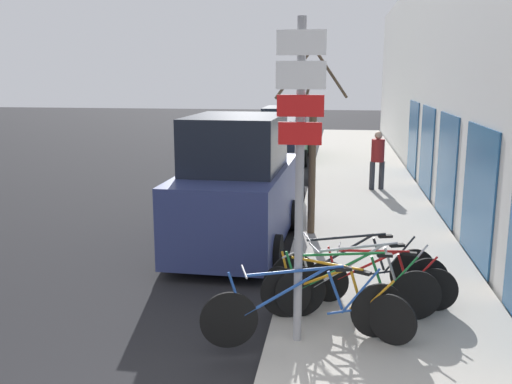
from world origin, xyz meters
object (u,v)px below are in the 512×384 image
(parked_car_1, at_px, (267,158))
(street_tree, at_px, (312,151))
(bicycle_0, at_px, (305,311))
(parked_car_0, at_px, (238,189))
(bicycle_5, at_px, (354,271))
(bicycle_1, at_px, (333,299))
(bicycle_4, at_px, (380,281))
(parked_car_2, at_px, (285,137))
(bicycle_2, at_px, (350,290))
(pedestrian_near, at_px, (378,156))
(bicycle_3, at_px, (364,283))
(signpost, at_px, (300,165))

(parked_car_1, bearing_deg, street_tree, -76.10)
(bicycle_0, height_order, parked_car_0, parked_car_0)
(street_tree, bearing_deg, bicycle_5, -77.09)
(bicycle_0, distance_m, parked_car_1, 9.96)
(bicycle_1, relative_size, bicycle_4, 0.95)
(parked_car_1, height_order, parked_car_2, parked_car_1)
(bicycle_2, height_order, parked_car_2, parked_car_2)
(bicycle_5, relative_size, parked_car_1, 0.53)
(parked_car_2, xyz_separation_m, pedestrian_near, (3.18, -5.98, 0.13))
(bicycle_2, bearing_deg, pedestrian_near, -11.14)
(bicycle_1, relative_size, bicycle_3, 0.83)
(parked_car_2, bearing_deg, parked_car_1, -89.43)
(parked_car_0, bearing_deg, pedestrian_near, 62.81)
(parked_car_1, xyz_separation_m, street_tree, (1.51, -4.82, 0.87))
(parked_car_0, bearing_deg, street_tree, 29.62)
(bicycle_1, bearing_deg, bicycle_2, -8.41)
(bicycle_5, xyz_separation_m, parked_car_0, (-2.20, 2.71, 0.61))
(bicycle_3, distance_m, pedestrian_near, 8.74)
(signpost, relative_size, bicycle_5, 1.60)
(parked_car_1, distance_m, parked_car_2, 5.92)
(bicycle_3, height_order, pedestrian_near, pedestrian_near)
(bicycle_3, bearing_deg, bicycle_0, 125.07)
(bicycle_2, xyz_separation_m, bicycle_5, (0.07, 0.75, 0.01))
(signpost, bearing_deg, bicycle_2, 48.47)
(bicycle_4, relative_size, bicycle_5, 0.87)
(bicycle_0, height_order, bicycle_5, bicycle_5)
(bicycle_3, xyz_separation_m, parked_car_1, (-2.43, 8.76, 0.41))
(bicycle_0, bearing_deg, bicycle_2, -52.34)
(bicycle_1, distance_m, bicycle_3, 0.69)
(signpost, distance_m, bicycle_0, 1.78)
(bicycle_1, xyz_separation_m, bicycle_3, (0.42, 0.55, 0.04))
(bicycle_2, height_order, bicycle_4, bicycle_2)
(bicycle_2, height_order, street_tree, street_tree)
(bicycle_0, xyz_separation_m, bicycle_5, (0.63, 1.53, -0.00))
(bicycle_2, xyz_separation_m, parked_car_0, (-2.13, 3.46, 0.62))
(bicycle_4, height_order, parked_car_0, parked_car_0)
(bicycle_5, bearing_deg, bicycle_4, -142.26)
(bicycle_4, distance_m, bicycle_5, 0.45)
(bicycle_2, bearing_deg, bicycle_4, -46.95)
(bicycle_0, distance_m, pedestrian_near, 9.87)
(signpost, relative_size, bicycle_0, 1.57)
(bicycle_5, height_order, street_tree, street_tree)
(bicycle_0, height_order, bicycle_3, bicycle_3)
(parked_car_1, xyz_separation_m, pedestrian_near, (3.14, -0.06, 0.13))
(parked_car_1, height_order, street_tree, street_tree)
(bicycle_4, height_order, parked_car_1, parked_car_1)
(pedestrian_near, relative_size, street_tree, 0.44)
(signpost, relative_size, bicycle_3, 1.61)
(bicycle_1, height_order, parked_car_2, parked_car_2)
(bicycle_5, xyz_separation_m, street_tree, (-0.79, 3.45, 1.28))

